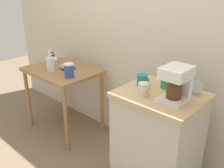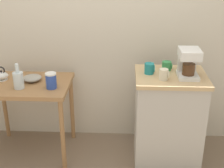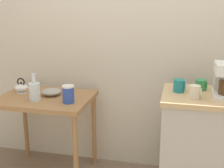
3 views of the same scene
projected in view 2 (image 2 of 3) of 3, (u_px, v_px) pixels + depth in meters
The scene contains 13 objects.
ground_plane at pixel (98, 154), 3.30m from camera, with size 8.00×8.00×0.00m, color #7A6651.
back_wall at pixel (110, 11), 3.16m from camera, with size 4.40×0.10×2.80m, color beige.
wooden_table at pixel (28, 93), 3.10m from camera, with size 0.83×0.62×0.78m.
kitchen_counter at pixel (168, 119), 3.05m from camera, with size 0.65×0.54×0.92m.
bowl_stoneware at pixel (32, 78), 3.09m from camera, with size 0.18×0.18×0.06m.
teakettle at pixel (2, 76), 3.11m from camera, with size 0.15×0.12×0.14m.
glass_carafe_vase at pixel (18, 80), 2.91m from camera, with size 0.10×0.10×0.24m.
canister_enamel at pixel (51, 81), 2.92m from camera, with size 0.10×0.10×0.15m.
coffee_maker at pixel (189, 61), 2.78m from camera, with size 0.18×0.22×0.26m.
mug_dark_teal at pixel (149, 68), 2.88m from camera, with size 0.09×0.09×0.10m.
mug_small_cream at pixel (164, 74), 2.74m from camera, with size 0.09×0.08×0.10m.
mug_tall_green at pixel (167, 66), 2.96m from camera, with size 0.09×0.09×0.08m.
table_clock at pixel (191, 64), 2.99m from camera, with size 0.10×0.05×0.12m.
Camera 2 is at (0.27, -2.73, 1.98)m, focal length 50.56 mm.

